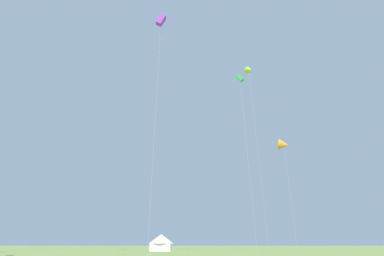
{
  "coord_description": "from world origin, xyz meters",
  "views": [
    {
      "loc": [
        0.96,
        -4.86,
        1.55
      ],
      "look_at": [
        0.0,
        32.0,
        14.63
      ],
      "focal_mm": 30.39,
      "sensor_mm": 36.0,
      "label": 1
    }
  ],
  "objects_px": {
    "kite_lime_delta": "(249,70)",
    "kite_purple_box": "(161,21)",
    "kite_green_box": "(240,79)",
    "festival_tent_right": "(161,242)",
    "kite_orange_delta": "(284,145)"
  },
  "relations": [
    {
      "from": "kite_green_box",
      "to": "kite_purple_box",
      "type": "bearing_deg",
      "value": -149.05
    },
    {
      "from": "kite_green_box",
      "to": "kite_lime_delta",
      "type": "bearing_deg",
      "value": 70.15
    },
    {
      "from": "kite_lime_delta",
      "to": "festival_tent_right",
      "type": "height_order",
      "value": "kite_lime_delta"
    },
    {
      "from": "kite_green_box",
      "to": "festival_tent_right",
      "type": "distance_m",
      "value": 35.36
    },
    {
      "from": "festival_tent_right",
      "to": "kite_green_box",
      "type": "bearing_deg",
      "value": -42.67
    },
    {
      "from": "kite_lime_delta",
      "to": "kite_green_box",
      "type": "height_order",
      "value": "kite_lime_delta"
    },
    {
      "from": "kite_green_box",
      "to": "kite_orange_delta",
      "type": "xyz_separation_m",
      "value": [
        9.38,
        9.8,
        -9.87
      ]
    },
    {
      "from": "kite_lime_delta",
      "to": "kite_purple_box",
      "type": "bearing_deg",
      "value": -134.77
    },
    {
      "from": "kite_lime_delta",
      "to": "kite_orange_delta",
      "type": "bearing_deg",
      "value": 7.74
    },
    {
      "from": "kite_lime_delta",
      "to": "kite_orange_delta",
      "type": "xyz_separation_m",
      "value": [
        6.14,
        0.84,
        -16.71
      ]
    },
    {
      "from": "kite_lime_delta",
      "to": "kite_green_box",
      "type": "xyz_separation_m",
      "value": [
        -3.24,
        -8.96,
        -6.84
      ]
    },
    {
      "from": "kite_green_box",
      "to": "kite_orange_delta",
      "type": "distance_m",
      "value": 16.78
    },
    {
      "from": "kite_purple_box",
      "to": "kite_orange_delta",
      "type": "distance_m",
      "value": 33.94
    },
    {
      "from": "festival_tent_right",
      "to": "kite_lime_delta",
      "type": "bearing_deg",
      "value": -15.79
    },
    {
      "from": "kite_lime_delta",
      "to": "kite_green_box",
      "type": "distance_m",
      "value": 11.73
    }
  ]
}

